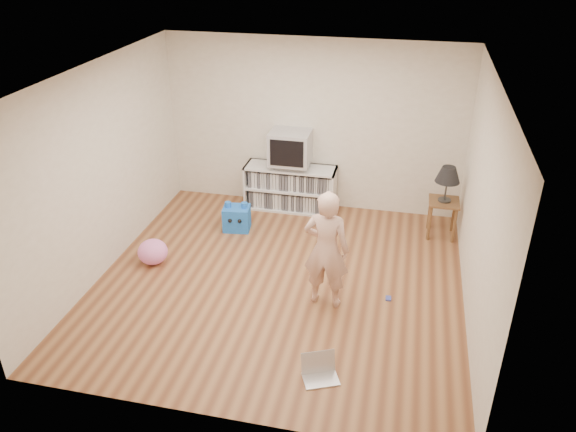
{
  "coord_description": "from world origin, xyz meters",
  "views": [
    {
      "loc": [
        1.39,
        -5.7,
        4.04
      ],
      "look_at": [
        0.02,
        0.4,
        0.73
      ],
      "focal_mm": 35.0,
      "sensor_mm": 36.0,
      "label": 1
    }
  ],
  "objects_px": {
    "side_table": "(443,209)",
    "plush_blue": "(237,218)",
    "table_lamp": "(448,175)",
    "laptop": "(319,371)",
    "person": "(326,250)",
    "plush_pink": "(153,252)",
    "dvd_deck": "(290,165)",
    "crt_tv": "(290,147)",
    "media_unit": "(291,187)"
  },
  "relations": [
    {
      "from": "crt_tv",
      "to": "person",
      "type": "relative_size",
      "value": 0.41
    },
    {
      "from": "person",
      "to": "side_table",
      "type": "bearing_deg",
      "value": -119.97
    },
    {
      "from": "laptop",
      "to": "media_unit",
      "type": "bearing_deg",
      "value": 83.25
    },
    {
      "from": "crt_tv",
      "to": "person",
      "type": "distance_m",
      "value": 2.51
    },
    {
      "from": "dvd_deck",
      "to": "media_unit",
      "type": "bearing_deg",
      "value": 90.0
    },
    {
      "from": "table_lamp",
      "to": "person",
      "type": "xyz_separation_m",
      "value": [
        -1.36,
        -1.95,
        -0.21
      ]
    },
    {
      "from": "side_table",
      "to": "laptop",
      "type": "xyz_separation_m",
      "value": [
        -1.22,
        -3.17,
        -0.35
      ]
    },
    {
      "from": "side_table",
      "to": "plush_blue",
      "type": "xyz_separation_m",
      "value": [
        -2.91,
        -0.47,
        -0.23
      ]
    },
    {
      "from": "crt_tv",
      "to": "laptop",
      "type": "relative_size",
      "value": 1.41
    },
    {
      "from": "dvd_deck",
      "to": "plush_blue",
      "type": "relative_size",
      "value": 1.03
    },
    {
      "from": "laptop",
      "to": "plush_pink",
      "type": "relative_size",
      "value": 1.09
    },
    {
      "from": "person",
      "to": "plush_pink",
      "type": "relative_size",
      "value": 3.72
    },
    {
      "from": "plush_pink",
      "to": "media_unit",
      "type": "bearing_deg",
      "value": 54.18
    },
    {
      "from": "dvd_deck",
      "to": "table_lamp",
      "type": "height_order",
      "value": "table_lamp"
    },
    {
      "from": "dvd_deck",
      "to": "side_table",
      "type": "height_order",
      "value": "dvd_deck"
    },
    {
      "from": "table_lamp",
      "to": "laptop",
      "type": "height_order",
      "value": "table_lamp"
    },
    {
      "from": "dvd_deck",
      "to": "person",
      "type": "bearing_deg",
      "value": -68.21
    },
    {
      "from": "side_table",
      "to": "plush_blue",
      "type": "distance_m",
      "value": 2.96
    },
    {
      "from": "person",
      "to": "table_lamp",
      "type": "bearing_deg",
      "value": -119.97
    },
    {
      "from": "media_unit",
      "to": "plush_pink",
      "type": "distance_m",
      "value": 2.44
    },
    {
      "from": "media_unit",
      "to": "dvd_deck",
      "type": "relative_size",
      "value": 3.11
    },
    {
      "from": "dvd_deck",
      "to": "laptop",
      "type": "height_order",
      "value": "dvd_deck"
    },
    {
      "from": "dvd_deck",
      "to": "person",
      "type": "relative_size",
      "value": 0.31
    },
    {
      "from": "table_lamp",
      "to": "laptop",
      "type": "xyz_separation_m",
      "value": [
        -1.22,
        -3.17,
        -0.88
      ]
    },
    {
      "from": "person",
      "to": "plush_pink",
      "type": "bearing_deg",
      "value": -3.68
    },
    {
      "from": "media_unit",
      "to": "laptop",
      "type": "relative_size",
      "value": 3.28
    },
    {
      "from": "media_unit",
      "to": "plush_blue",
      "type": "distance_m",
      "value": 1.07
    },
    {
      "from": "dvd_deck",
      "to": "side_table",
      "type": "xyz_separation_m",
      "value": [
        2.29,
        -0.37,
        -0.32
      ]
    },
    {
      "from": "media_unit",
      "to": "table_lamp",
      "type": "distance_m",
      "value": 2.4
    },
    {
      "from": "table_lamp",
      "to": "person",
      "type": "bearing_deg",
      "value": -124.97
    },
    {
      "from": "crt_tv",
      "to": "plush_pink",
      "type": "relative_size",
      "value": 1.53
    },
    {
      "from": "plush_blue",
      "to": "person",
      "type": "bearing_deg",
      "value": -51.35
    },
    {
      "from": "plush_pink",
      "to": "plush_blue",
      "type": "bearing_deg",
      "value": 54.06
    },
    {
      "from": "side_table",
      "to": "plush_pink",
      "type": "height_order",
      "value": "side_table"
    },
    {
      "from": "table_lamp",
      "to": "plush_pink",
      "type": "bearing_deg",
      "value": -156.84
    },
    {
      "from": "dvd_deck",
      "to": "plush_pink",
      "type": "bearing_deg",
      "value": -126.03
    },
    {
      "from": "crt_tv",
      "to": "plush_blue",
      "type": "xyz_separation_m",
      "value": [
        -0.62,
        -0.84,
        -0.83
      ]
    },
    {
      "from": "dvd_deck",
      "to": "crt_tv",
      "type": "bearing_deg",
      "value": -90.0
    },
    {
      "from": "crt_tv",
      "to": "person",
      "type": "height_order",
      "value": "person"
    },
    {
      "from": "media_unit",
      "to": "laptop",
      "type": "xyz_separation_m",
      "value": [
        1.08,
        -3.56,
        -0.28
      ]
    },
    {
      "from": "dvd_deck",
      "to": "side_table",
      "type": "bearing_deg",
      "value": -9.18
    },
    {
      "from": "table_lamp",
      "to": "plush_pink",
      "type": "height_order",
      "value": "table_lamp"
    },
    {
      "from": "media_unit",
      "to": "plush_pink",
      "type": "height_order",
      "value": "media_unit"
    },
    {
      "from": "person",
      "to": "laptop",
      "type": "bearing_deg",
      "value": 101.92
    },
    {
      "from": "crt_tv",
      "to": "plush_blue",
      "type": "relative_size",
      "value": 1.37
    },
    {
      "from": "person",
      "to": "plush_blue",
      "type": "bearing_deg",
      "value": -38.67
    },
    {
      "from": "media_unit",
      "to": "table_lamp",
      "type": "relative_size",
      "value": 2.72
    },
    {
      "from": "plush_pink",
      "to": "table_lamp",
      "type": "bearing_deg",
      "value": 23.16
    },
    {
      "from": "crt_tv",
      "to": "side_table",
      "type": "relative_size",
      "value": 1.09
    },
    {
      "from": "media_unit",
      "to": "laptop",
      "type": "height_order",
      "value": "media_unit"
    }
  ]
}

